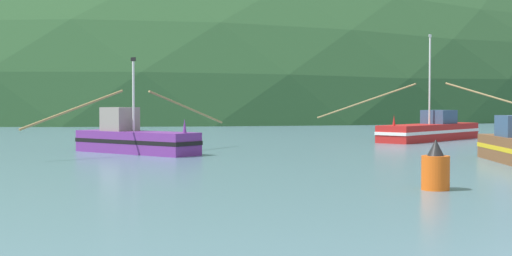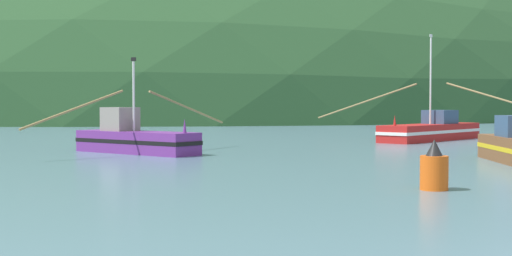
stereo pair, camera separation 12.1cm
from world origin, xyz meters
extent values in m
ellipsoid|color=#2D562D|center=(25.02, 151.55, 0.00)|extent=(210.72, 168.57, 86.76)
cube|color=#6B2D84|center=(-4.62, 29.58, 0.57)|extent=(5.91, 7.19, 1.14)
cube|color=black|center=(-4.62, 29.58, 0.63)|extent=(5.97, 7.26, 0.21)
cone|color=#6B2D84|center=(-2.61, 26.78, 1.49)|extent=(0.28, 0.28, 0.70)
cube|color=gray|center=(-5.35, 30.60, 1.77)|extent=(2.10, 2.11, 1.25)
cylinder|color=silver|center=(-4.73, 29.73, 2.96)|extent=(0.12, 0.12, 3.64)
cube|color=black|center=(-4.73, 29.73, 4.91)|extent=(0.23, 0.31, 0.20)
cylinder|color=#997F4C|center=(-1.42, 31.88, 2.34)|extent=(4.96, 3.61, 1.91)
cylinder|color=#997F4C|center=(-7.82, 27.28, 2.34)|extent=(4.96, 3.61, 1.91)
cube|color=red|center=(16.71, 35.97, 0.57)|extent=(10.39, 7.53, 1.15)
cube|color=white|center=(16.71, 35.97, 0.63)|extent=(10.50, 7.60, 0.21)
cone|color=red|center=(12.48, 33.41, 1.50)|extent=(0.27, 0.27, 0.70)
cube|color=#334C6B|center=(17.83, 36.64, 1.63)|extent=(2.86, 2.69, 0.97)
cylinder|color=silver|center=(16.60, 35.89, 4.17)|extent=(0.12, 0.12, 6.05)
cube|color=white|center=(16.60, 35.89, 7.31)|extent=(0.32, 0.21, 0.20)
cylinder|color=#997F4C|center=(19.55, 31.27, 2.72)|extent=(4.60, 7.51, 2.66)
cylinder|color=#997F4C|center=(13.88, 40.66, 2.72)|extent=(4.60, 7.51, 2.66)
cylinder|color=#E55914|center=(2.06, 11.66, 0.52)|extent=(0.84, 0.84, 1.03)
cone|color=black|center=(2.06, 11.66, 1.28)|extent=(0.50, 0.50, 0.50)
camera|label=1|loc=(-9.20, -6.46, 2.62)|focal=48.23mm
camera|label=2|loc=(-9.09, -6.50, 2.62)|focal=48.23mm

